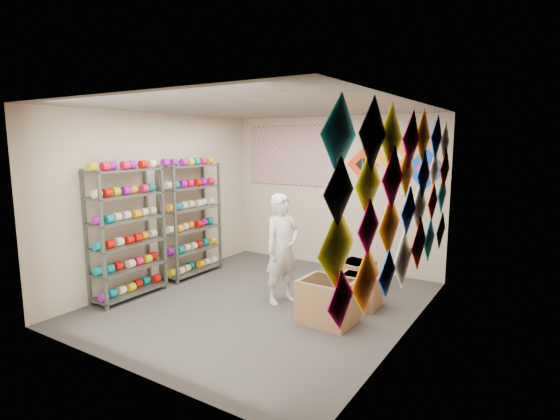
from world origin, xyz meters
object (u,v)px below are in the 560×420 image
Objects in this scene: shopkeeper at (282,249)px; carton_b at (359,291)px; shelf_rack_front at (127,234)px; carton_a at (328,301)px; carton_c at (354,276)px; shelf_rack_back at (191,220)px.

carton_b is at bearing -46.85° from shopkeeper.
carton_a is (2.85, 0.74, -0.68)m from shelf_rack_front.
shopkeeper is 2.89× the size of carton_b.
shelf_rack_front reaches higher than shopkeeper.
shelf_rack_back is at bearing -151.63° from carton_c.
shelf_rack_front and shelf_rack_back have the same top height.
carton_a is 1.23× the size of carton_b.
carton_c is at bearing 99.57° from carton_a.
shelf_rack_back reaches higher than carton_c.
shelf_rack_back is 2.88× the size of carton_a.
shelf_rack_back is at bearing -179.79° from carton_b.
shopkeeper is at bearing -7.63° from shelf_rack_back.
shelf_rack_back is (0.00, 1.30, 0.00)m from shelf_rack_front.
shelf_rack_front is 3.44m from carton_c.
carton_a is (2.85, -0.56, -0.68)m from shelf_rack_back.
carton_c reaches higher than carton_b.
carton_a is at bearing -69.17° from carton_c.
shopkeeper is 1.21m from carton_b.
carton_c is at bearing -13.91° from shopkeeper.
shopkeeper is at bearing 162.56° from carton_a.
shelf_rack_back is at bearing 90.00° from shelf_rack_front.
shelf_rack_front is 3.55× the size of carton_b.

